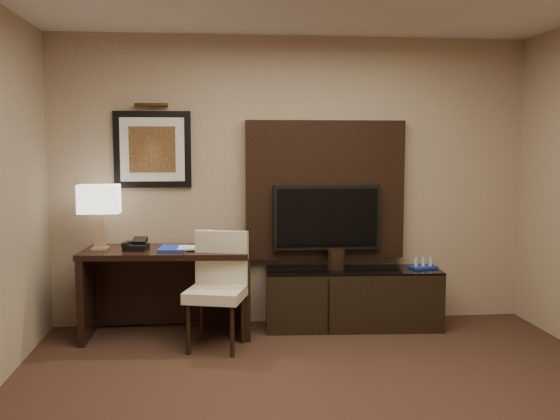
{
  "coord_description": "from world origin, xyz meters",
  "views": [
    {
      "loc": [
        -0.73,
        -3.35,
        1.69
      ],
      "look_at": [
        -0.19,
        1.8,
        1.15
      ],
      "focal_mm": 40.0,
      "sensor_mm": 36.0,
      "label": 1
    }
  ],
  "objects": [
    {
      "name": "wall_back",
      "position": [
        0.0,
        2.5,
        1.35
      ],
      "size": [
        4.5,
        0.01,
        2.7
      ],
      "primitive_type": "cube",
      "color": "tan",
      "rests_on": "floor"
    },
    {
      "name": "desk",
      "position": [
        -1.17,
        2.15,
        0.39
      ],
      "size": [
        1.49,
        0.73,
        0.78
      ],
      "primitive_type": "cube",
      "rotation": [
        0.0,
        0.0,
        -0.07
      ],
      "color": "black",
      "rests_on": "floor"
    },
    {
      "name": "credenza",
      "position": [
        0.53,
        2.2,
        0.28
      ],
      "size": [
        1.63,
        0.55,
        0.55
      ],
      "primitive_type": "cube",
      "rotation": [
        0.0,
        0.0,
        -0.06
      ],
      "color": "black",
      "rests_on": "floor"
    },
    {
      "name": "tv_wall_panel",
      "position": [
        0.3,
        2.44,
        1.27
      ],
      "size": [
        1.5,
        0.12,
        1.3
      ],
      "primitive_type": "cube",
      "color": "black",
      "rests_on": "wall_back"
    },
    {
      "name": "tv",
      "position": [
        0.3,
        2.34,
        1.02
      ],
      "size": [
        1.0,
        0.08,
        0.6
      ],
      "primitive_type": "cube",
      "color": "black",
      "rests_on": "tv_wall_panel"
    },
    {
      "name": "artwork",
      "position": [
        -1.3,
        2.48,
        1.65
      ],
      "size": [
        0.7,
        0.04,
        0.7
      ],
      "primitive_type": "cube",
      "color": "black",
      "rests_on": "wall_back"
    },
    {
      "name": "picture_light",
      "position": [
        -1.3,
        2.44,
        2.05
      ],
      "size": [
        0.04,
        0.04,
        0.3
      ],
      "primitive_type": "cylinder",
      "color": "#3E2A14",
      "rests_on": "wall_back"
    },
    {
      "name": "desk_chair",
      "position": [
        -0.74,
        1.73,
        0.47
      ],
      "size": [
        0.58,
        0.63,
        0.95
      ],
      "primitive_type": null,
      "rotation": [
        0.0,
        0.0,
        -0.27
      ],
      "color": "beige",
      "rests_on": "floor"
    },
    {
      "name": "table_lamp",
      "position": [
        -1.74,
        2.2,
        1.08
      ],
      "size": [
        0.41,
        0.29,
        0.6
      ],
      "primitive_type": null,
      "rotation": [
        0.0,
        0.0,
        0.24
      ],
      "color": "tan",
      "rests_on": "desk"
    },
    {
      "name": "desk_phone",
      "position": [
        -1.42,
        2.13,
        0.83
      ],
      "size": [
        0.22,
        0.2,
        0.1
      ],
      "primitive_type": null,
      "rotation": [
        0.0,
        0.0,
        -0.16
      ],
      "color": "black",
      "rests_on": "desk"
    },
    {
      "name": "blue_folder",
      "position": [
        -1.1,
        2.12,
        0.79
      ],
      "size": [
        0.26,
        0.33,
        0.02
      ],
      "primitive_type": "cube",
      "rotation": [
        0.0,
        0.0,
        -0.09
      ],
      "color": "#1A2DAA",
      "rests_on": "desk"
    },
    {
      "name": "book",
      "position": [
        -1.06,
        2.11,
        0.9
      ],
      "size": [
        0.18,
        0.03,
        0.24
      ],
      "primitive_type": "imported",
      "rotation": [
        0.0,
        0.0,
        -0.05
      ],
      "color": "beige",
      "rests_on": "desk"
    },
    {
      "name": "water_bottle",
      "position": [
        -0.79,
        2.16,
        0.86
      ],
      "size": [
        0.07,
        0.07,
        0.17
      ],
      "primitive_type": "cylinder",
      "rotation": [
        0.0,
        0.0,
        -0.27
      ],
      "color": "silver",
      "rests_on": "desk"
    },
    {
      "name": "ice_bucket",
      "position": [
        0.37,
        2.23,
        0.64
      ],
      "size": [
        0.17,
        0.17,
        0.18
      ],
      "primitive_type": "cylinder",
      "rotation": [
        0.0,
        0.0,
        0.03
      ],
      "color": "black",
      "rests_on": "credenza"
    },
    {
      "name": "minibar_tray",
      "position": [
        1.19,
        2.19,
        0.59
      ],
      "size": [
        0.27,
        0.2,
        0.09
      ],
      "primitive_type": null,
      "rotation": [
        0.0,
        0.0,
        0.26
      ],
      "color": "#182EA0",
      "rests_on": "credenza"
    }
  ]
}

